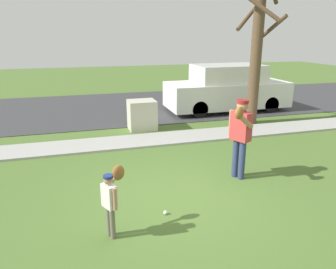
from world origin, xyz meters
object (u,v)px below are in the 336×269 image
(person_adult, at_px, (240,131))
(street_tree_near, at_px, (257,48))
(baseball, at_px, (165,213))
(utility_cabinet, at_px, (142,115))
(person_child, at_px, (112,194))
(parked_van_white, at_px, (227,89))

(person_adult, relative_size, street_tree_near, 0.36)
(baseball, relative_size, utility_cabinet, 0.07)
(utility_cabinet, xyz_separation_m, street_tree_near, (3.96, -0.29, 2.13))
(baseball, xyz_separation_m, utility_cabinet, (0.72, 5.44, 0.46))
(baseball, relative_size, street_tree_near, 0.02)
(person_child, bearing_deg, person_adult, -0.90)
(parked_van_white, bearing_deg, street_tree_near, -90.18)
(person_child, xyz_separation_m, utility_cabinet, (1.67, 5.77, -0.23))
(person_child, height_order, baseball, person_child)
(person_adult, height_order, baseball, person_adult)
(utility_cabinet, height_order, parked_van_white, parked_van_white)
(baseball, bearing_deg, utility_cabinet, 82.49)
(parked_van_white, bearing_deg, person_child, -126.82)
(utility_cabinet, height_order, street_tree_near, street_tree_near)
(parked_van_white, bearing_deg, person_adult, -113.83)
(person_child, relative_size, parked_van_white, 0.22)
(street_tree_near, bearing_deg, utility_cabinet, 175.82)
(person_child, height_order, street_tree_near, street_tree_near)
(person_adult, bearing_deg, baseball, 1.73)
(baseball, xyz_separation_m, street_tree_near, (4.68, 5.15, 2.59))
(person_child, xyz_separation_m, street_tree_near, (5.64, 5.48, 1.91))
(person_child, relative_size, baseball, 14.92)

